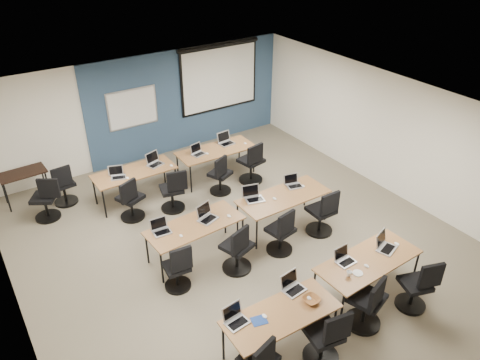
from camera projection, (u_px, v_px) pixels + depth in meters
floor at (242, 245)px, 9.18m from camera, size 8.00×9.00×0.02m
ceiling at (242, 117)px, 7.81m from camera, size 8.00×9.00×0.02m
wall_back at (143, 109)px, 11.73m from camera, size 8.00×0.04×2.70m
wall_front at (463, 359)px, 5.26m from camera, size 8.00×0.04×2.70m
wall_left at (7, 267)px, 6.60m from camera, size 0.04×9.00×2.70m
wall_right at (392, 135)px, 10.39m from camera, size 0.04×9.00×2.70m
blue_accent_panel at (188, 99)px, 12.30m from camera, size 5.50×0.04×2.70m
whiteboard at (132, 108)px, 11.49m from camera, size 1.28×0.03×0.98m
projector_screen at (219, 74)px, 12.44m from camera, size 2.40×0.10×1.82m
training_table_front_left at (281, 316)px, 6.69m from camera, size 1.72×0.72×0.73m
training_table_front_right at (368, 262)px, 7.70m from camera, size 1.85×0.77×0.73m
training_table_mid_left at (195, 227)px, 8.55m from camera, size 1.80×0.75×0.73m
training_table_mid_right at (283, 198)px, 9.39m from camera, size 1.89×0.79×0.73m
training_table_back_left at (134, 173)px, 10.26m from camera, size 1.79×0.75×0.73m
training_table_back_right at (216, 151)px, 11.17m from camera, size 1.88×0.78×0.73m
laptop_0 at (235, 318)px, 6.52m from camera, size 0.32×0.27×0.24m
mouse_0 at (265, 316)px, 6.61m from camera, size 0.08×0.10×0.03m
laptop_1 at (292, 286)px, 7.07m from camera, size 0.33×0.28×0.25m
mouse_1 at (309, 298)px, 6.92m from camera, size 0.07×0.10×0.03m
task_chair_1 at (326, 340)px, 6.65m from camera, size 0.53×0.53×1.01m
laptop_2 at (344, 258)px, 7.62m from camera, size 0.31×0.26×0.24m
mouse_2 at (367, 266)px, 7.53m from camera, size 0.09×0.11×0.03m
task_chair_2 at (367, 306)px, 7.20m from camera, size 0.58×0.57×1.04m
laptop_3 at (385, 245)px, 7.92m from camera, size 0.35×0.30×0.27m
mouse_3 at (397, 244)px, 8.02m from camera, size 0.09×0.12×0.04m
task_chair_3 at (417, 289)px, 7.56m from camera, size 0.52×0.50×0.98m
laptop_4 at (161, 229)px, 8.32m from camera, size 0.32×0.27×0.24m
mouse_4 at (181, 236)px, 8.22m from camera, size 0.05×0.09×0.03m
task_chair_4 at (178, 271)px, 7.95m from camera, size 0.46×0.46×0.95m
laptop_5 at (206, 215)px, 8.66m from camera, size 0.36×0.30×0.27m
mouse_5 at (229, 216)px, 8.74m from camera, size 0.08×0.11×0.04m
task_chair_5 at (238, 252)px, 8.34m from camera, size 0.56×0.54×1.02m
laptop_6 at (253, 196)px, 9.24m from camera, size 0.36×0.31×0.27m
mouse_6 at (274, 199)px, 9.26m from camera, size 0.07×0.11×0.04m
task_chair_6 at (281, 235)px, 8.79m from camera, size 0.51×0.51×0.99m
laptop_7 at (293, 183)px, 9.68m from camera, size 0.31×0.27×0.24m
mouse_7 at (303, 186)px, 9.68m from camera, size 0.08×0.11×0.03m
task_chair_7 at (322, 215)px, 9.32m from camera, size 0.54×0.54×1.02m
laptop_8 at (117, 175)px, 9.99m from camera, size 0.31×0.27×0.24m
mouse_8 at (127, 178)px, 9.96m from camera, size 0.06×0.10×0.03m
task_chair_8 at (131, 202)px, 9.75m from camera, size 0.55×0.52×1.00m
laptop_9 at (154, 162)px, 10.48m from camera, size 0.35×0.30×0.26m
mouse_9 at (171, 165)px, 10.44m from camera, size 0.06×0.10×0.04m
task_chair_9 at (173, 193)px, 10.04m from camera, size 0.53×0.53×1.01m
laptop_10 at (198, 152)px, 10.92m from camera, size 0.31×0.26×0.24m
mouse_10 at (207, 153)px, 10.94m from camera, size 0.09×0.11×0.03m
task_chair_10 at (220, 178)px, 10.65m from camera, size 0.53×0.50×0.98m
laptop_11 at (226, 141)px, 11.40m from camera, size 0.36×0.31×0.27m
mouse_11 at (245, 143)px, 11.41m from camera, size 0.07×0.10×0.03m
task_chair_11 at (252, 166)px, 11.07m from camera, size 0.57×0.57×1.05m
blue_mousepad at (259, 321)px, 6.55m from camera, size 0.26×0.23×0.01m
snack_bowl at (311, 300)px, 6.86m from camera, size 0.31×0.31×0.07m
snack_plate at (358, 273)px, 7.40m from camera, size 0.21×0.21×0.01m
coffee_cup at (349, 274)px, 7.32m from camera, size 0.10×0.10×0.07m
utility_table at (23, 176)px, 10.19m from camera, size 0.97×0.54×0.75m
spare_chair_a at (64, 188)px, 10.25m from camera, size 0.51×0.51×0.99m
spare_chair_b at (46, 202)px, 9.76m from camera, size 0.59×0.53×1.01m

